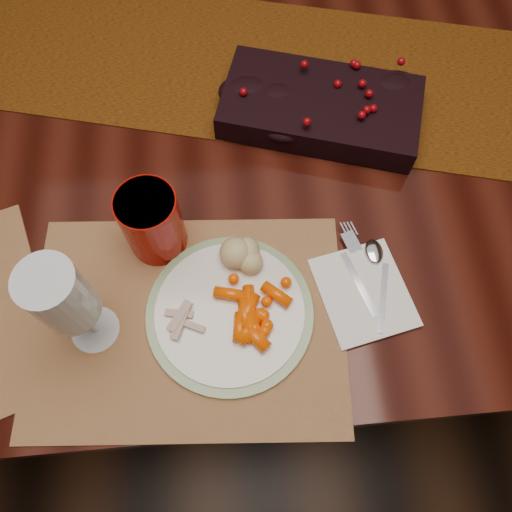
{
  "coord_description": "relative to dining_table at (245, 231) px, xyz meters",
  "views": [
    {
      "loc": [
        -0.02,
        -0.55,
        1.46
      ],
      "look_at": [
        0.0,
        -0.26,
        0.8
      ],
      "focal_mm": 35.0,
      "sensor_mm": 36.0,
      "label": 1
    }
  ],
  "objects": [
    {
      "name": "floor",
      "position": [
        0.0,
        0.0,
        -0.38
      ],
      "size": [
        5.0,
        5.0,
        0.0
      ],
      "primitive_type": "plane",
      "color": "black",
      "rests_on": "ground"
    },
    {
      "name": "dining_table",
      "position": [
        0.0,
        0.0,
        0.0
      ],
      "size": [
        1.8,
        1.0,
        0.75
      ],
      "primitive_type": "cube",
      "color": "black",
      "rests_on": "floor"
    },
    {
      "name": "table_runner",
      "position": [
        0.05,
        0.15,
        0.38
      ],
      "size": [
        1.75,
        0.78,
        0.0
      ],
      "primitive_type": "cube",
      "rotation": [
        0.0,
        0.0,
        -0.26
      ],
      "color": "black",
      "rests_on": "dining_table"
    },
    {
      "name": "centerpiece",
      "position": [
        0.14,
        0.02,
        0.41
      ],
      "size": [
        0.37,
        0.27,
        0.07
      ],
      "primitive_type": null,
      "rotation": [
        0.0,
        0.0,
        -0.31
      ],
      "color": "black",
      "rests_on": "table_runner"
    },
    {
      "name": "placemat_main",
      "position": [
        -0.1,
        -0.33,
        0.38
      ],
      "size": [
        0.49,
        0.37,
        0.0
      ],
      "primitive_type": "cube",
      "rotation": [
        0.0,
        0.0,
        -0.07
      ],
      "color": "brown",
      "rests_on": "dining_table"
    },
    {
      "name": "dinner_plate",
      "position": [
        -0.04,
        -0.33,
        0.39
      ],
      "size": [
        0.28,
        0.28,
        0.01
      ],
      "primitive_type": "cylinder",
      "rotation": [
        0.0,
        0.0,
        -0.14
      ],
      "color": "white",
      "rests_on": "placemat_main"
    },
    {
      "name": "baby_carrots",
      "position": [
        -0.01,
        -0.34,
        0.4
      ],
      "size": [
        0.13,
        0.12,
        0.02
      ],
      "primitive_type": null,
      "rotation": [
        0.0,
        0.0,
        0.3
      ],
      "color": "#FF5100",
      "rests_on": "dinner_plate"
    },
    {
      "name": "mashed_potatoes",
      "position": [
        -0.03,
        -0.26,
        0.42
      ],
      "size": [
        0.1,
        0.09,
        0.05
      ],
      "primitive_type": null,
      "rotation": [
        0.0,
        0.0,
        0.26
      ],
      "color": "beige",
      "rests_on": "dinner_plate"
    },
    {
      "name": "turkey_shreds",
      "position": [
        -0.11,
        -0.34,
        0.4
      ],
      "size": [
        0.08,
        0.08,
        0.02
      ],
      "primitive_type": null,
      "rotation": [
        0.0,
        0.0,
        0.31
      ],
      "color": "#AF9E8F",
      "rests_on": "dinner_plate"
    },
    {
      "name": "napkin",
      "position": [
        0.16,
        -0.31,
        0.38
      ],
      "size": [
        0.16,
        0.17,
        0.01
      ],
      "primitive_type": "cube",
      "rotation": [
        0.0,
        0.0,
        0.21
      ],
      "color": "white",
      "rests_on": "placemat_main"
    },
    {
      "name": "fork",
      "position": [
        0.16,
        -0.28,
        0.39
      ],
      "size": [
        0.06,
        0.14,
        0.0
      ],
      "primitive_type": null,
      "rotation": [
        0.0,
        0.0,
        0.29
      ],
      "color": "silver",
      "rests_on": "napkin"
    },
    {
      "name": "spoon",
      "position": [
        0.19,
        -0.3,
        0.39
      ],
      "size": [
        0.06,
        0.14,
        0.0
      ],
      "primitive_type": null,
      "rotation": [
        0.0,
        0.0,
        -0.27
      ],
      "color": "#A19EBB",
      "rests_on": "napkin"
    },
    {
      "name": "red_cup",
      "position": [
        -0.14,
        -0.2,
        0.44
      ],
      "size": [
        0.1,
        0.1,
        0.12
      ],
      "primitive_type": "cylinder",
      "rotation": [
        0.0,
        0.0,
        0.14
      ],
      "color": "#930700",
      "rests_on": "placemat_main"
    },
    {
      "name": "wine_glass",
      "position": [
        -0.24,
        -0.33,
        0.48
      ],
      "size": [
        0.09,
        0.09,
        0.2
      ],
      "primitive_type": null,
      "rotation": [
        0.0,
        0.0,
        -0.37
      ],
      "color": "silver",
      "rests_on": "dining_table"
    }
  ]
}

